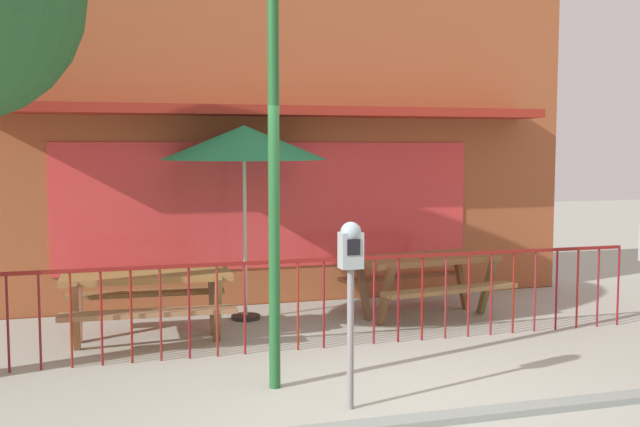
{
  "coord_description": "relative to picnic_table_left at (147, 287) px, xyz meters",
  "views": [
    {
      "loc": [
        -2.33,
        -5.7,
        2.15
      ],
      "look_at": [
        0.08,
        2.38,
        1.41
      ],
      "focal_mm": 43.03,
      "sensor_mm": 36.0,
      "label": 1
    }
  ],
  "objects": [
    {
      "name": "pub_storefront",
      "position": [
        1.78,
        1.86,
        1.93
      ],
      "size": [
        8.8,
        1.24,
        5.11
      ],
      "color": "#5A2A15",
      "rests_on": "ground"
    },
    {
      "name": "picnic_table_left",
      "position": [
        0.0,
        0.0,
        0.0
      ],
      "size": [
        1.86,
        1.44,
        0.79
      ],
      "color": "olive",
      "rests_on": "ground"
    },
    {
      "name": "picnic_table_right",
      "position": [
        3.44,
        0.27,
        0.0
      ],
      "size": [
        1.98,
        1.61,
        0.79
      ],
      "color": "brown",
      "rests_on": "ground"
    },
    {
      "name": "patio_fence_front",
      "position": [
        1.78,
        -0.8,
        0.05
      ],
      "size": [
        7.42,
        0.04,
        0.97
      ],
      "color": "maroon",
      "rests_on": "ground"
    },
    {
      "name": "patio_umbrella",
      "position": [
        1.25,
        0.79,
        1.57
      ],
      "size": [
        2.04,
        2.04,
        2.4
      ],
      "color": "black",
      "rests_on": "ground"
    },
    {
      "name": "parking_meter_far",
      "position": [
        1.44,
        -2.67,
        0.58
      ],
      "size": [
        0.18,
        0.17,
        1.54
      ],
      "color": "slate",
      "rests_on": "ground"
    },
    {
      "name": "ground",
      "position": [
        1.78,
        -2.77,
        -0.61
      ],
      "size": [
        40.0,
        40.0,
        0.0
      ],
      "primitive_type": "plane",
      "color": "#A2A598"
    },
    {
      "name": "street_lamp",
      "position": [
        0.97,
        -1.96,
        1.81
      ],
      "size": [
        0.28,
        0.28,
        3.67
      ],
      "color": "#1F5629",
      "rests_on": "ground"
    },
    {
      "name": "curb_edge",
      "position": [
        1.78,
        -3.16,
        -0.61
      ],
      "size": [
        12.32,
        0.2,
        0.11
      ],
      "primitive_type": "cube",
      "color": "gray",
      "rests_on": "ground"
    }
  ]
}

